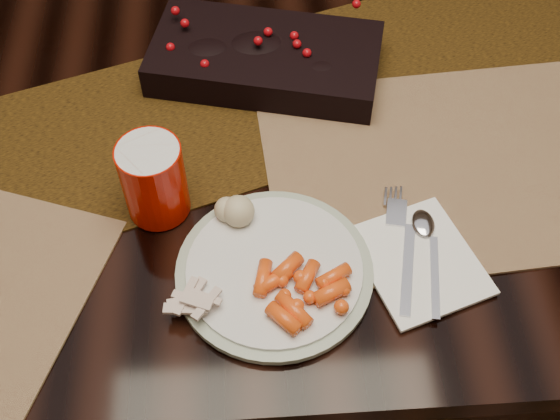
{
  "coord_description": "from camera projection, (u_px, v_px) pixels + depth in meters",
  "views": [
    {
      "loc": [
        -0.04,
        -0.78,
        1.52
      ],
      "look_at": [
        -0.0,
        -0.25,
        0.8
      ],
      "focal_mm": 45.0,
      "sensor_mm": 36.0,
      "label": 1
    }
  ],
  "objects": [
    {
      "name": "turkey_shreds",
      "position": [
        194.0,
        302.0,
        0.84
      ],
      "size": [
        0.08,
        0.08,
        0.01
      ],
      "primitive_type": null,
      "rotation": [
        0.0,
        0.0,
        0.36
      ],
      "color": "beige",
      "rests_on": "dinner_plate"
    },
    {
      "name": "placemat_main",
      "position": [
        443.0,
        165.0,
        1.0
      ],
      "size": [
        0.53,
        0.4,
        0.0
      ],
      "primitive_type": "cube",
      "rotation": [
        0.0,
        0.0,
        0.07
      ],
      "color": "#9D6954",
      "rests_on": "dining_table"
    },
    {
      "name": "table_runner",
      "position": [
        240.0,
        106.0,
        1.07
      ],
      "size": [
        1.57,
        0.8,
        0.0
      ],
      "primitive_type": "cube",
      "rotation": [
        0.0,
        0.0,
        0.32
      ],
      "color": "#3B2810",
      "rests_on": "dining_table"
    },
    {
      "name": "centerpiece",
      "position": [
        265.0,
        54.0,
        1.09
      ],
      "size": [
        0.38,
        0.26,
        0.07
      ],
      "primitive_type": null,
      "rotation": [
        0.0,
        0.0,
        -0.24
      ],
      "color": "black",
      "rests_on": "table_runner"
    },
    {
      "name": "dinner_plate",
      "position": [
        274.0,
        270.0,
        0.89
      ],
      "size": [
        0.32,
        0.32,
        0.01
      ],
      "primitive_type": "cylinder",
      "rotation": [
        0.0,
        0.0,
        -0.33
      ],
      "color": "silver",
      "rests_on": "placemat_main"
    },
    {
      "name": "fork",
      "position": [
        405.0,
        254.0,
        0.9
      ],
      "size": [
        0.06,
        0.18,
        0.0
      ],
      "primitive_type": null,
      "rotation": [
        0.0,
        0.0,
        -0.22
      ],
      "color": "silver",
      "rests_on": "napkin"
    },
    {
      "name": "floor",
      "position": [
        275.0,
        324.0,
        1.69
      ],
      "size": [
        5.0,
        5.0,
        0.0
      ],
      "primitive_type": "plane",
      "color": "black",
      "rests_on": "ground"
    },
    {
      "name": "napkin",
      "position": [
        419.0,
        261.0,
        0.9
      ],
      "size": [
        0.18,
        0.2,
        0.01
      ],
      "primitive_type": "cube",
      "rotation": [
        0.0,
        0.0,
        0.33
      ],
      "color": "white",
      "rests_on": "placemat_main"
    },
    {
      "name": "baby_carrots",
      "position": [
        299.0,
        292.0,
        0.85
      ],
      "size": [
        0.12,
        0.1,
        0.02
      ],
      "primitive_type": null,
      "rotation": [
        0.0,
        0.0,
        -0.09
      ],
      "color": "#F14F13",
      "rests_on": "dinner_plate"
    },
    {
      "name": "spoon",
      "position": [
        431.0,
        260.0,
        0.9
      ],
      "size": [
        0.05,
        0.15,
        0.0
      ],
      "primitive_type": null,
      "rotation": [
        0.0,
        0.0,
        -0.17
      ],
      "color": "silver",
      "rests_on": "napkin"
    },
    {
      "name": "mashed_potatoes",
      "position": [
        242.0,
        217.0,
        0.9
      ],
      "size": [
        0.09,
        0.08,
        0.05
      ],
      "primitive_type": null,
      "rotation": [
        0.0,
        0.0,
        0.04
      ],
      "color": "tan",
      "rests_on": "dinner_plate"
    },
    {
      "name": "dining_table",
      "position": [
        274.0,
        236.0,
        1.38
      ],
      "size": [
        1.8,
        1.0,
        0.75
      ],
      "primitive_type": "cube",
      "color": "black",
      "rests_on": "floor"
    },
    {
      "name": "red_cup",
      "position": [
        154.0,
        180.0,
        0.91
      ],
      "size": [
        0.1,
        0.1,
        0.12
      ],
      "primitive_type": "cylinder",
      "rotation": [
        0.0,
        0.0,
        0.18
      ],
      "color": "#B20F00",
      "rests_on": "placemat_main"
    }
  ]
}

